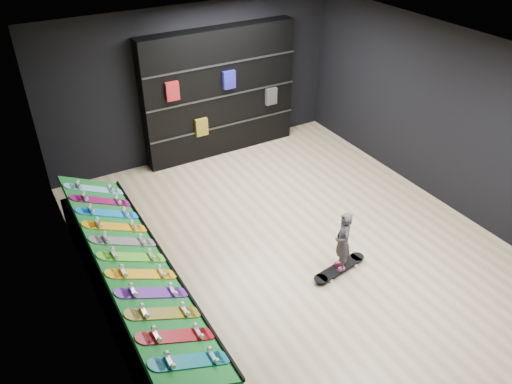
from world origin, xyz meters
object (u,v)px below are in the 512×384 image
display_rack (133,286)px  child (341,252)px  floor_skateboard (339,269)px  back_shelving (220,93)px

display_rack → child: (2.81, -0.96, 0.13)m
floor_skateboard → child: (0.00, 0.00, 0.33)m
display_rack → floor_skateboard: display_rack is taller
child → back_shelving: bearing=-158.7°
back_shelving → child: (-0.20, -4.28, -0.90)m
display_rack → back_shelving: 4.60m
display_rack → child: bearing=-18.9°
back_shelving → child: 4.38m
display_rack → child: child is taller
floor_skateboard → back_shelving: bearing=78.5°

